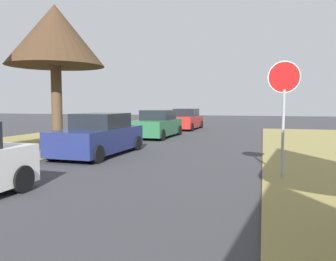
{
  "coord_description": "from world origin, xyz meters",
  "views": [
    {
      "loc": [
        3.59,
        3.28,
        1.93
      ],
      "look_at": [
        1.19,
        11.74,
        1.23
      ],
      "focal_mm": 35.88,
      "sensor_mm": 36.0,
      "label": 1
    }
  ],
  "objects_px": {
    "street_tree_left_mid_b": "(55,36)",
    "parked_sedan_green": "(157,125)",
    "parked_sedan_red": "(186,120)",
    "stop_sign_far": "(284,94)",
    "parked_sedan_navy": "(99,136)"
  },
  "relations": [
    {
      "from": "parked_sedan_navy",
      "to": "stop_sign_far",
      "type": "bearing_deg",
      "value": -21.06
    },
    {
      "from": "stop_sign_far",
      "to": "parked_sedan_navy",
      "type": "xyz_separation_m",
      "value": [
        -6.47,
        2.49,
        -1.47
      ]
    },
    {
      "from": "street_tree_left_mid_b",
      "to": "parked_sedan_green",
      "type": "height_order",
      "value": "street_tree_left_mid_b"
    },
    {
      "from": "stop_sign_far",
      "to": "street_tree_left_mid_b",
      "type": "height_order",
      "value": "street_tree_left_mid_b"
    },
    {
      "from": "street_tree_left_mid_b",
      "to": "parked_sedan_red",
      "type": "bearing_deg",
      "value": 73.19
    },
    {
      "from": "stop_sign_far",
      "to": "street_tree_left_mid_b",
      "type": "xyz_separation_m",
      "value": [
        -9.65,
        4.51,
        2.79
      ]
    },
    {
      "from": "street_tree_left_mid_b",
      "to": "parked_sedan_red",
      "type": "relative_size",
      "value": 1.43
    },
    {
      "from": "parked_sedan_navy",
      "to": "parked_sedan_green",
      "type": "height_order",
      "value": "same"
    },
    {
      "from": "stop_sign_far",
      "to": "parked_sedan_red",
      "type": "xyz_separation_m",
      "value": [
        -6.18,
        15.99,
        -1.47
      ]
    },
    {
      "from": "parked_sedan_green",
      "to": "parked_sedan_red",
      "type": "bearing_deg",
      "value": 87.94
    },
    {
      "from": "stop_sign_far",
      "to": "parked_sedan_navy",
      "type": "relative_size",
      "value": 0.67
    },
    {
      "from": "parked_sedan_navy",
      "to": "street_tree_left_mid_b",
      "type": "bearing_deg",
      "value": 147.55
    },
    {
      "from": "parked_sedan_navy",
      "to": "parked_sedan_green",
      "type": "bearing_deg",
      "value": 89.56
    },
    {
      "from": "street_tree_left_mid_b",
      "to": "parked_sedan_red",
      "type": "height_order",
      "value": "street_tree_left_mid_b"
    },
    {
      "from": "street_tree_left_mid_b",
      "to": "parked_sedan_green",
      "type": "relative_size",
      "value": 1.43
    }
  ]
}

